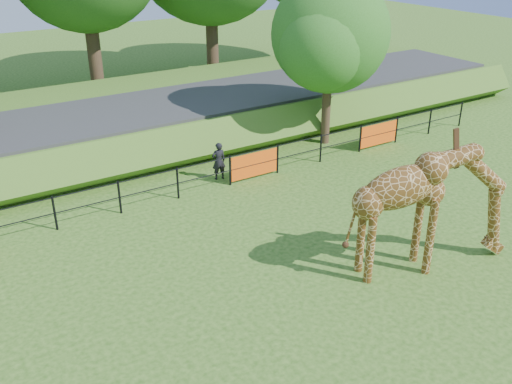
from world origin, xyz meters
The scene contains 7 objects.
ground centered at (0.00, 0.00, 0.00)m, with size 90.00×90.00×0.00m, color #285114.
giraffe centered at (3.73, 0.70, 1.70)m, with size 4.75×0.87×3.39m, color #573412, non-canonical shape.
perimeter_fence centered at (0.00, 8.00, 0.55)m, with size 28.07×0.10×1.10m, color black, non-canonical shape.
embankment centered at (0.00, 15.50, 0.65)m, with size 40.00×9.00×1.30m, color #285114.
road centered at (0.00, 14.00, 1.36)m, with size 40.00×5.00×0.12m, color #313134.
visitor centered at (1.93, 8.68, 0.69)m, with size 0.50×0.33×1.37m, color black.
tree_east centered at (7.60, 9.63, 4.28)m, with size 5.40×4.71×6.76m.
Camera 1 is at (-7.05, -7.81, 8.28)m, focal length 40.00 mm.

